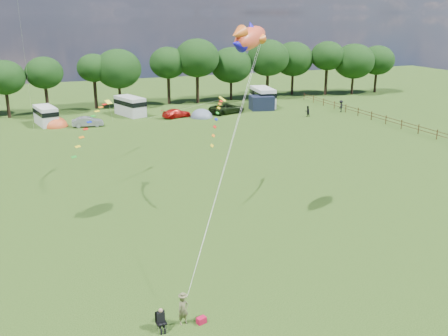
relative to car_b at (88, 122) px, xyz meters
name	(u,v)px	position (x,y,z in m)	size (l,w,h in m)	color
ground_plane	(277,275)	(4.86, -43.22, -0.65)	(180.00, 180.00, 0.00)	black
tree_line	(142,66)	(10.17, 11.77, 5.70)	(102.98, 10.98, 10.27)	black
fence	(365,113)	(36.86, -8.72, 0.05)	(0.12, 33.12, 1.20)	#472D19
car_b	(88,122)	(0.00, 0.00, 0.00)	(1.38, 3.69, 1.30)	gray
car_c	(177,113)	(12.42, 1.39, -0.04)	(1.71, 4.06, 1.22)	#BA130F
car_d	(227,108)	(20.19, 1.56, 0.11)	(2.52, 5.57, 1.52)	black
campervan_b	(46,115)	(-4.89, 3.21, 0.66)	(3.04, 5.30, 2.45)	silver
campervan_c	(130,105)	(6.71, 5.42, 0.78)	(3.86, 5.90, 2.67)	silver
campervan_d	(263,96)	(27.51, 4.70, 0.94)	(3.40, 6.33, 2.95)	white
tent_orange	(55,126)	(-3.91, 1.82, -0.63)	(3.23, 3.53, 2.52)	#D35024
tent_greyblue	(202,117)	(15.74, 0.24, -0.63)	(3.15, 3.45, 2.35)	slate
awning_navy	(262,103)	(26.13, 2.28, 0.41)	(3.39, 2.76, 2.12)	#151B31
kite_flyer	(183,310)	(-1.44, -45.72, 0.10)	(0.54, 0.36, 1.49)	brown
camp_chair	(161,317)	(-2.55, -45.77, 0.04)	(0.49, 0.48, 1.16)	#99999E
kite_bag	(201,320)	(-0.63, -45.98, -0.49)	(0.44, 0.29, 0.31)	#B20D31
fish_kite	(248,38)	(6.09, -36.15, 11.98)	(3.77, 3.05, 2.08)	#F24F2F
streamer_kite_b	(94,119)	(-2.00, -23.11, 4.95)	(4.23, 4.58, 3.77)	#FFF52F
streamer_kite_c	(218,113)	(6.29, -30.54, 6.20)	(3.12, 5.01, 2.81)	#EEFC1F
walker_a	(307,111)	(29.81, -4.98, 0.13)	(0.76, 0.47, 1.57)	black
walker_b	(341,106)	(36.23, -3.82, 0.24)	(1.15, 0.54, 1.79)	black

